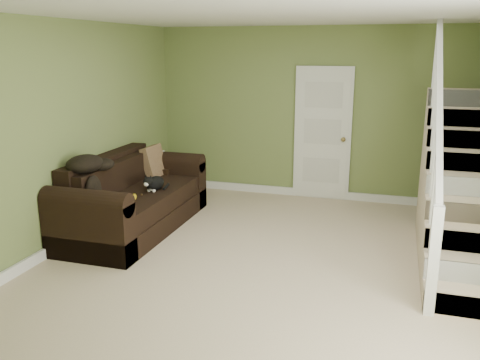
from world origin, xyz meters
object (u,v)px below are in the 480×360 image
Objects in this scene: side_table at (161,184)px; cat at (154,183)px; banana at (134,197)px; sofa at (132,201)px.

cat is (0.41, -1.04, 0.31)m from side_table.
cat is 2.32× the size of banana.
side_table is 1.16m from cat.
side_table is 1.64× the size of cat.
cat reaches higher than banana.
side_table is 1.54m from banana.
cat is 0.44m from banana.
banana is at bearing -56.67° from sofa.
banana is at bearing -76.17° from side_table.
cat is at bearing 57.38° from banana.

